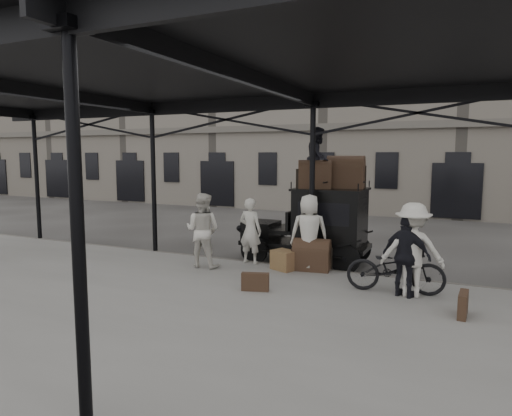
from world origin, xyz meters
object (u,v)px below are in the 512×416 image
Objects in this scene: porter_official at (406,256)px; steamer_trunk_platform at (312,257)px; bicycle at (395,268)px; porter_left at (250,231)px; steamer_trunk_roof_near at (314,177)px; taxi at (319,222)px.

porter_official is 2.83m from steamer_trunk_platform.
porter_left is at bearing 67.65° from bicycle.
steamer_trunk_roof_near is at bearing 43.49° from bicycle.
porter_official reaches higher than bicycle.
taxi is 1.41m from steamer_trunk_platform.
porter_official is at bearing -60.46° from steamer_trunk_roof_near.
bicycle is 2.20× the size of steamer_trunk_platform.
steamer_trunk_roof_near is at bearing -108.07° from taxi.
porter_left is at bearing -142.37° from taxi.
taxi is 1.98m from porter_left.
porter_left is at bearing -0.22° from porter_official.
steamer_trunk_roof_near is (-0.08, -0.25, 1.30)m from taxi.
steamer_trunk_platform is (0.18, -1.21, -0.71)m from taxi.
porter_left is 1.83m from steamer_trunk_platform.
steamer_trunk_roof_near is (-2.72, 2.27, 1.48)m from porter_official.
porter_official is at bearing -137.95° from bicycle.
porter_left is 0.87× the size of bicycle.
steamer_trunk_platform is (-2.45, 1.32, -0.53)m from porter_official.
steamer_trunk_roof_near is at bearing -22.74° from porter_official.
bicycle reaches higher than steamer_trunk_platform.
taxi reaches higher than porter_left.
porter_left is at bearing 172.52° from steamer_trunk_platform.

